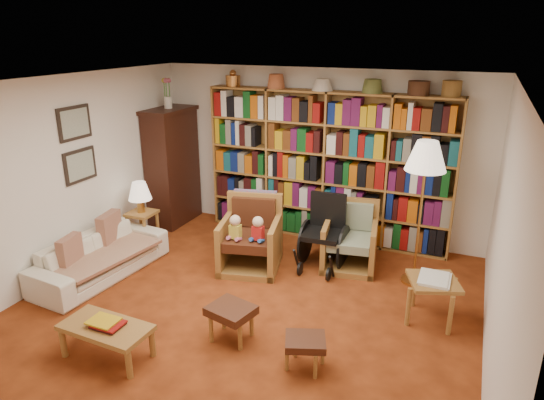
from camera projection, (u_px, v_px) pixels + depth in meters
The scene contains 23 objects.
floor at pixel (244, 309), 5.49m from camera, with size 5.00×5.00×0.00m, color #953E17.
ceiling at pixel (240, 84), 4.67m from camera, with size 5.00×5.00×0.00m, color silver.
wall_back at pixel (317, 154), 7.25m from camera, with size 5.00×5.00×0.00m, color white.
wall_front at pixel (56, 337), 2.91m from camera, with size 5.00×5.00×0.00m, color white.
wall_left at pixel (62, 179), 6.01m from camera, with size 5.00×5.00×0.00m, color white.
wall_right at pixel (503, 245), 4.15m from camera, with size 5.00×5.00×0.00m, color white.
bookshelf at pixel (326, 163), 7.05m from camera, with size 3.60×0.30×2.42m.
curio_cabinet at pixel (172, 165), 7.75m from camera, with size 0.50×0.95×2.40m.
framed_pictures at pixel (77, 144), 6.14m from camera, with size 0.03×0.52×0.97m.
sofa at pixel (101, 256), 6.18m from camera, with size 0.71×1.81×0.53m, color #ECE3C8.
sofa_throw at pixel (103, 255), 6.15m from camera, with size 0.73×1.36×0.04m, color beige.
cushion_left at pixel (110, 232), 6.47m from camera, with size 0.13×0.42×0.42m, color maroon.
cushion_right at pixel (70, 252), 5.87m from camera, with size 0.11×0.36×0.36m, color maroon.
side_table_lamp at pixel (142, 221), 7.05m from camera, with size 0.38×0.38×0.51m.
table_lamp at pixel (140, 192), 6.90m from camera, with size 0.33×0.33×0.45m.
armchair_leather at pixel (253, 238), 6.43m from camera, with size 0.93×0.95×0.96m.
armchair_sage at pixel (351, 241), 6.47m from camera, with size 0.81×0.83×0.86m.
wheelchair at pixel (324, 234), 6.40m from camera, with size 0.56×0.79×0.98m.
floor_lamp at pixel (426, 162), 5.59m from camera, with size 0.48×0.48×1.80m.
side_table_papers at pixel (433, 286), 5.17m from camera, with size 0.64×0.64×0.51m.
footstool_a at pixel (231, 313), 4.88m from camera, with size 0.51×0.46×0.37m.
footstool_b at pixel (305, 343), 4.47m from camera, with size 0.46×0.42×0.31m.
coffee_table at pixel (106, 330), 4.61m from camera, with size 0.89×0.47×0.40m.
Camera 1 is at (2.17, -4.26, 2.99)m, focal length 32.00 mm.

